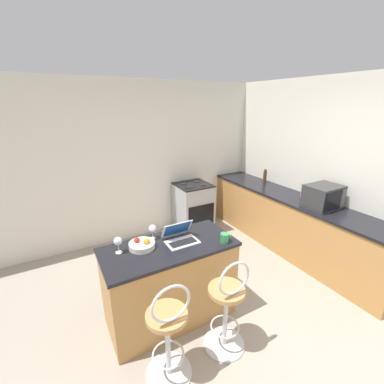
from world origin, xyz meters
TOP-DOWN VIEW (x-y plane):
  - ground_plane at (0.00, 0.00)m, footprint 20.00×20.00m
  - wall_back at (0.00, 2.68)m, footprint 12.00×0.06m
  - breakfast_bar at (-0.46, 0.68)m, footprint 1.35×0.63m
  - counter_right at (1.77, 1.08)m, footprint 0.61×3.18m
  - bar_stool_near at (-0.76, 0.08)m, footprint 0.40×0.40m
  - bar_stool_far at (-0.17, 0.08)m, footprint 0.40×0.40m
  - laptop at (-0.32, 0.72)m, footprint 0.33×0.27m
  - microwave at (1.76, 0.57)m, footprint 0.46×0.36m
  - stove_range at (0.75, 2.34)m, footprint 0.59×0.59m
  - wine_glass_tall at (-0.94, 0.80)m, footprint 0.08×0.08m
  - wine_glass_short at (-0.55, 0.90)m, footprint 0.08×0.08m
  - storage_jar at (1.89, 0.96)m, footprint 0.11×0.11m
  - pepper_mill at (1.91, 1.80)m, footprint 0.06×0.06m
  - fruit_bowl at (-0.71, 0.77)m, footprint 0.25×0.25m
  - mug_green at (0.06, 0.46)m, footprint 0.10×0.09m

SIDE VIEW (x-z plane):
  - ground_plane at x=0.00m, z-range 0.00..0.00m
  - stove_range at x=0.75m, z-range 0.00..0.89m
  - counter_right at x=1.77m, z-range 0.00..0.89m
  - breakfast_bar at x=-0.46m, z-range 0.00..0.89m
  - bar_stool_near at x=-0.76m, z-range -0.03..0.96m
  - bar_stool_far at x=-0.17m, z-range -0.03..0.96m
  - fruit_bowl at x=-0.71m, z-range 0.87..0.98m
  - laptop at x=-0.32m, z-range 0.84..1.03m
  - mug_green at x=0.06m, z-range 0.89..0.99m
  - storage_jar at x=1.89m, z-range 0.89..1.10m
  - wine_glass_short at x=-0.55m, z-range 0.92..1.08m
  - wine_glass_tall at x=-0.94m, z-range 0.93..1.09m
  - pepper_mill at x=1.91m, z-range 0.88..1.14m
  - microwave at x=1.76m, z-range 0.89..1.20m
  - wall_back at x=0.00m, z-range 0.00..2.60m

